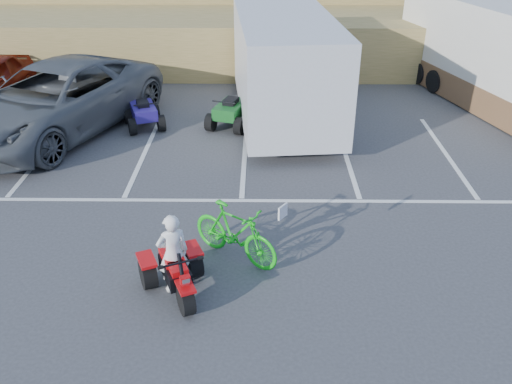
{
  "coord_description": "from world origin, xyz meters",
  "views": [
    {
      "loc": [
        0.44,
        -8.27,
        6.13
      ],
      "look_at": [
        0.34,
        1.0,
        1.0
      ],
      "focal_mm": 38.0,
      "sensor_mm": 36.0,
      "label": 1
    }
  ],
  "objects_px": {
    "green_dirt_bike": "(235,233)",
    "quad_atv_blue": "(145,127)",
    "red_trike_atv": "(178,294)",
    "rv_motorhome": "(499,65)",
    "rider": "(173,254)",
    "quad_atv_green": "(231,126)",
    "cargo_trailer": "(285,66)",
    "grey_pickup": "(56,100)"
  },
  "relations": [
    {
      "from": "red_trike_atv",
      "to": "rv_motorhome",
      "type": "xyz_separation_m",
      "value": [
        8.98,
        9.64,
        1.36
      ]
    },
    {
      "from": "rider",
      "to": "quad_atv_blue",
      "type": "relative_size",
      "value": 1.1
    },
    {
      "from": "red_trike_atv",
      "to": "grey_pickup",
      "type": "xyz_separation_m",
      "value": [
        -4.44,
        7.33,
        0.97
      ]
    },
    {
      "from": "rider",
      "to": "green_dirt_bike",
      "type": "bearing_deg",
      "value": -160.91
    },
    {
      "from": "rider",
      "to": "green_dirt_bike",
      "type": "height_order",
      "value": "rider"
    },
    {
      "from": "quad_atv_blue",
      "to": "red_trike_atv",
      "type": "bearing_deg",
      "value": -95.39
    },
    {
      "from": "rider",
      "to": "rv_motorhome",
      "type": "bearing_deg",
      "value": -157.09
    },
    {
      "from": "red_trike_atv",
      "to": "grey_pickup",
      "type": "relative_size",
      "value": 0.21
    },
    {
      "from": "grey_pickup",
      "to": "cargo_trailer",
      "type": "distance_m",
      "value": 6.66
    },
    {
      "from": "rv_motorhome",
      "to": "quad_atv_blue",
      "type": "relative_size",
      "value": 6.45
    },
    {
      "from": "red_trike_atv",
      "to": "rider",
      "type": "height_order",
      "value": "rider"
    },
    {
      "from": "red_trike_atv",
      "to": "quad_atv_blue",
      "type": "bearing_deg",
      "value": 81.39
    },
    {
      "from": "red_trike_atv",
      "to": "green_dirt_bike",
      "type": "height_order",
      "value": "green_dirt_bike"
    },
    {
      "from": "red_trike_atv",
      "to": "quad_atv_blue",
      "type": "xyz_separation_m",
      "value": [
        -2.05,
        7.68,
        0.0
      ]
    },
    {
      "from": "rider",
      "to": "cargo_trailer",
      "type": "bearing_deg",
      "value": -128.4
    },
    {
      "from": "red_trike_atv",
      "to": "rv_motorhome",
      "type": "bearing_deg",
      "value": 23.51
    },
    {
      "from": "quad_atv_green",
      "to": "cargo_trailer",
      "type": "bearing_deg",
      "value": 37.92
    },
    {
      "from": "rider",
      "to": "quad_atv_green",
      "type": "distance_m",
      "value": 7.67
    },
    {
      "from": "grey_pickup",
      "to": "rv_motorhome",
      "type": "xyz_separation_m",
      "value": [
        13.41,
        2.31,
        0.39
      ]
    },
    {
      "from": "red_trike_atv",
      "to": "cargo_trailer",
      "type": "distance_m",
      "value": 8.74
    },
    {
      "from": "green_dirt_bike",
      "to": "quad_atv_blue",
      "type": "height_order",
      "value": "green_dirt_bike"
    },
    {
      "from": "rv_motorhome",
      "to": "quad_atv_green",
      "type": "distance_m",
      "value": 8.76
    },
    {
      "from": "quad_atv_blue",
      "to": "rv_motorhome",
      "type": "bearing_deg",
      "value": -10.23
    },
    {
      "from": "red_trike_atv",
      "to": "grey_pickup",
      "type": "distance_m",
      "value": 8.62
    },
    {
      "from": "rider",
      "to": "quad_atv_blue",
      "type": "bearing_deg",
      "value": -98.77
    },
    {
      "from": "rv_motorhome",
      "to": "quad_atv_green",
      "type": "xyz_separation_m",
      "value": [
        -8.44,
        -1.89,
        -1.36
      ]
    },
    {
      "from": "rider",
      "to": "quad_atv_blue",
      "type": "xyz_separation_m",
      "value": [
        -1.99,
        7.54,
        -0.76
      ]
    },
    {
      "from": "quad_atv_blue",
      "to": "quad_atv_green",
      "type": "relative_size",
      "value": 0.93
    },
    {
      "from": "green_dirt_bike",
      "to": "quad_atv_blue",
      "type": "distance_m",
      "value": 7.28
    },
    {
      "from": "rv_motorhome",
      "to": "green_dirt_bike",
      "type": "bearing_deg",
      "value": -149.94
    },
    {
      "from": "grey_pickup",
      "to": "quad_atv_green",
      "type": "height_order",
      "value": "grey_pickup"
    },
    {
      "from": "quad_atv_blue",
      "to": "rider",
      "type": "bearing_deg",
      "value": -95.56
    },
    {
      "from": "cargo_trailer",
      "to": "quad_atv_green",
      "type": "distance_m",
      "value": 2.37
    },
    {
      "from": "green_dirt_bike",
      "to": "rv_motorhome",
      "type": "distance_m",
      "value": 11.77
    },
    {
      "from": "grey_pickup",
      "to": "cargo_trailer",
      "type": "relative_size",
      "value": 1.02
    },
    {
      "from": "cargo_trailer",
      "to": "quad_atv_green",
      "type": "bearing_deg",
      "value": -165.43
    },
    {
      "from": "rider",
      "to": "grey_pickup",
      "type": "relative_size",
      "value": 0.22
    },
    {
      "from": "rider",
      "to": "red_trike_atv",
      "type": "bearing_deg",
      "value": 90.0
    },
    {
      "from": "cargo_trailer",
      "to": "rv_motorhome",
      "type": "height_order",
      "value": "rv_motorhome"
    },
    {
      "from": "cargo_trailer",
      "to": "quad_atv_green",
      "type": "height_order",
      "value": "cargo_trailer"
    },
    {
      "from": "grey_pickup",
      "to": "red_trike_atv",
      "type": "bearing_deg",
      "value": -35.65
    },
    {
      "from": "red_trike_atv",
      "to": "quad_atv_green",
      "type": "relative_size",
      "value": 0.99
    }
  ]
}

